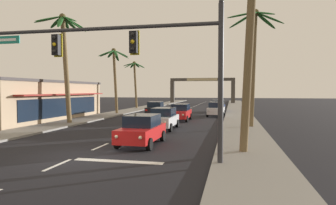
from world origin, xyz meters
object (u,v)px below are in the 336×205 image
(palm_left_second, at_px, (65,48))
(traffic_signal_mast, at_px, (136,53))
(sedan_third_in_queue, at_px, (163,118))
(town_gateway_arch, at_px, (202,87))
(sedan_fifth_in_queue, at_px, (180,112))
(storefront_strip_left, at_px, (37,100))
(palm_right_second, at_px, (255,42))
(palm_left_third, at_px, (114,66))
(palm_left_farthest, at_px, (135,74))
(sedan_parked_mid_kerb, at_px, (216,109))
(sedan_lead_at_stop_bar, at_px, (142,130))
(sedan_oncoming_far, at_px, (156,108))
(sedan_parked_nearest_kerb, at_px, (218,106))
(palm_right_nearest, at_px, (251,12))

(palm_left_second, bearing_deg, traffic_signal_mast, -48.95)
(sedan_third_in_queue, relative_size, town_gateway_arch, 0.29)
(sedan_fifth_in_queue, distance_m, storefront_strip_left, 14.72)
(palm_left_second, bearing_deg, palm_right_second, 1.30)
(sedan_fifth_in_queue, bearing_deg, town_gateway_arch, 92.60)
(palm_left_third, relative_size, palm_left_farthest, 1.07)
(sedan_parked_mid_kerb, bearing_deg, town_gateway_arch, 98.29)
(palm_left_farthest, bearing_deg, sedan_lead_at_stop_bar, -70.91)
(sedan_oncoming_far, distance_m, sedan_parked_nearest_kerb, 10.28)
(traffic_signal_mast, height_order, palm_left_third, palm_left_third)
(sedan_fifth_in_queue, bearing_deg, sedan_parked_mid_kerb, 60.99)
(sedan_fifth_in_queue, bearing_deg, palm_left_third, 146.90)
(palm_left_second, xyz_separation_m, palm_right_second, (16.56, 0.38, -0.02))
(sedan_parked_nearest_kerb, bearing_deg, sedan_parked_mid_kerb, -89.61)
(sedan_lead_at_stop_bar, xyz_separation_m, palm_right_second, (6.68, 8.91, 6.05))
(sedan_lead_at_stop_bar, xyz_separation_m, sedan_parked_mid_kerb, (3.13, 19.61, 0.00))
(sedan_lead_at_stop_bar, relative_size, palm_left_second, 0.45)
(palm_left_farthest, relative_size, palm_right_nearest, 0.78)
(sedan_lead_at_stop_bar, height_order, palm_right_nearest, palm_right_nearest)
(sedan_oncoming_far, height_order, sedan_parked_nearest_kerb, same)
(sedan_lead_at_stop_bar, distance_m, sedan_parked_mid_kerb, 19.86)
(sedan_third_in_queue, bearing_deg, palm_right_second, 16.40)
(sedan_third_in_queue, bearing_deg, town_gateway_arch, 92.01)
(sedan_lead_at_stop_bar, xyz_separation_m, palm_left_third, (-9.82, 20.00, 5.30))
(storefront_strip_left, bearing_deg, sedan_fifth_in_queue, 10.99)
(sedan_lead_at_stop_bar, height_order, palm_left_second, palm_left_second)
(palm_left_farthest, bearing_deg, palm_left_second, -87.49)
(sedan_lead_at_stop_bar, height_order, palm_left_third, palm_left_third)
(palm_left_farthest, bearing_deg, sedan_third_in_queue, -66.81)
(sedan_parked_nearest_kerb, distance_m, palm_right_second, 18.87)
(palm_right_nearest, xyz_separation_m, storefront_strip_left, (-20.36, 12.29, -4.73))
(sedan_parked_nearest_kerb, relative_size, palm_right_second, 0.47)
(traffic_signal_mast, height_order, sedan_parked_nearest_kerb, traffic_signal_mast)
(traffic_signal_mast, xyz_separation_m, sedan_parked_mid_kerb, (2.19, 23.51, -3.80))
(palm_left_third, bearing_deg, palm_left_farthest, 95.34)
(palm_left_second, bearing_deg, palm_left_third, 89.66)
(sedan_lead_at_stop_bar, bearing_deg, sedan_parked_mid_kerb, 80.94)
(sedan_lead_at_stop_bar, height_order, sedan_oncoming_far, same)
(sedan_third_in_queue, height_order, palm_left_farthest, palm_left_farthest)
(sedan_oncoming_far, bearing_deg, palm_right_second, -43.29)
(town_gateway_arch, bearing_deg, traffic_signal_mast, -87.11)
(sedan_third_in_queue, bearing_deg, sedan_parked_nearest_kerb, 80.09)
(sedan_oncoming_far, distance_m, palm_right_second, 16.03)
(sedan_fifth_in_queue, distance_m, sedan_oncoming_far, 6.70)
(sedan_parked_mid_kerb, bearing_deg, palm_right_nearest, -82.75)
(sedan_lead_at_stop_bar, distance_m, palm_left_third, 22.90)
(sedan_lead_at_stop_bar, distance_m, sedan_third_in_queue, 6.86)
(sedan_third_in_queue, distance_m, sedan_parked_mid_kerb, 13.23)
(sedan_fifth_in_queue, xyz_separation_m, palm_right_second, (6.83, -4.78, 6.05))
(sedan_parked_mid_kerb, bearing_deg, palm_left_farthest, 139.76)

